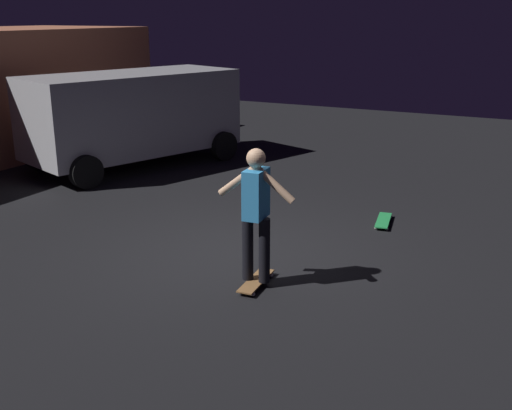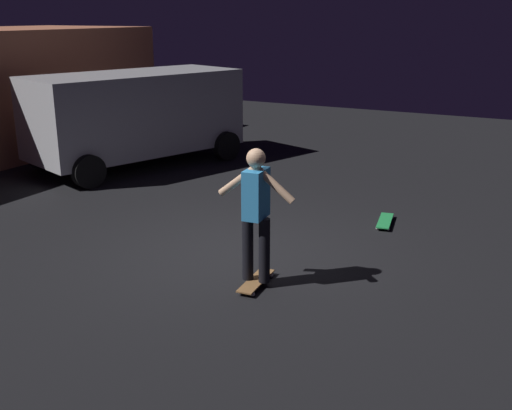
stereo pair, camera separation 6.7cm
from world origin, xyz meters
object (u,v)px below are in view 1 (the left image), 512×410
at_px(parked_van, 133,113).
at_px(skateboard_spare, 383,221).
at_px(skater, 256,206).
at_px(skateboard_ridden, 256,281).

distance_m(parked_van, skateboard_spare, 6.33).
bearing_deg(skater, skateboard_spare, -13.88).
height_order(parked_van, skater, parked_van).
height_order(parked_van, skateboard_spare, parked_van).
bearing_deg(skateboard_ridden, skateboard_spare, -13.88).
bearing_deg(skateboard_spare, skateboard_ridden, 166.12).
xyz_separation_m(parked_van, skateboard_ridden, (-4.44, -5.32, -1.11)).
distance_m(skateboard_spare, skater, 3.27).
height_order(skateboard_ridden, skater, skater).
distance_m(parked_van, skater, 6.93).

